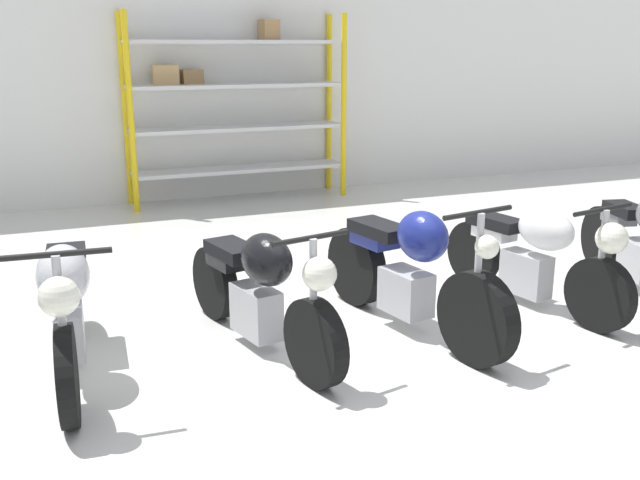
{
  "coord_description": "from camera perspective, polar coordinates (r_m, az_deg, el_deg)",
  "views": [
    {
      "loc": [
        -1.99,
        -4.54,
        2.17
      ],
      "look_at": [
        0.0,
        0.4,
        0.7
      ],
      "focal_mm": 40.0,
      "sensor_mm": 36.0,
      "label": 1
    }
  ],
  "objects": [
    {
      "name": "ground_plane",
      "position": [
        5.41,
        1.6,
        -8.22
      ],
      "size": [
        30.0,
        30.0,
        0.0
      ],
      "primitive_type": "plane",
      "color": "silver"
    },
    {
      "name": "back_wall",
      "position": [
        10.37,
        -11.15,
        13.1
      ],
      "size": [
        30.0,
        0.08,
        3.6
      ],
      "color": "white",
      "rests_on": "ground_plane"
    },
    {
      "name": "shelving_rack",
      "position": [
        10.2,
        -6.84,
        10.92
      ],
      "size": [
        3.09,
        0.63,
        2.59
      ],
      "color": "yellow",
      "rests_on": "ground_plane"
    },
    {
      "name": "motorcycle_silver",
      "position": [
        5.02,
        -19.62,
        -4.67
      ],
      "size": [
        0.61,
        2.05,
        1.05
      ],
      "rotation": [
        0.0,
        0.0,
        -1.64
      ],
      "color": "black",
      "rests_on": "ground_plane"
    },
    {
      "name": "motorcycle_black",
      "position": [
        5.16,
        -4.76,
        -3.9
      ],
      "size": [
        0.7,
        2.04,
        1.01
      ],
      "rotation": [
        0.0,
        0.0,
        -1.36
      ],
      "color": "black",
      "rests_on": "ground_plane"
    },
    {
      "name": "motorcycle_blue",
      "position": [
        5.51,
        7.26,
        -2.5
      ],
      "size": [
        0.69,
        2.11,
        1.1
      ],
      "rotation": [
        0.0,
        0.0,
        -1.38
      ],
      "color": "black",
      "rests_on": "ground_plane"
    },
    {
      "name": "motorcycle_white",
      "position": [
        6.26,
        16.86,
        -1.02
      ],
      "size": [
        0.68,
        1.95,
        0.98
      ],
      "rotation": [
        0.0,
        0.0,
        -1.39
      ],
      "color": "black",
      "rests_on": "ground_plane"
    }
  ]
}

